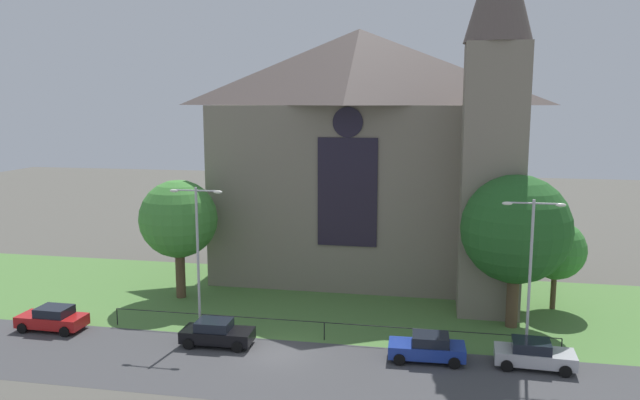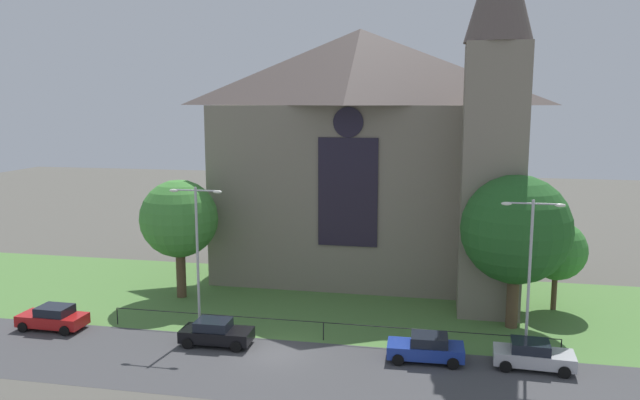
{
  "view_description": "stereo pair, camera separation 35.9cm",
  "coord_description": "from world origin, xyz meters",
  "px_view_note": "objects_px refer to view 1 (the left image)",
  "views": [
    {
      "loc": [
        8.65,
        -32.45,
        14.21
      ],
      "look_at": [
        0.88,
        8.0,
        7.69
      ],
      "focal_mm": 34.67,
      "sensor_mm": 36.0,
      "label": 1
    },
    {
      "loc": [
        9.0,
        -32.38,
        14.21
      ],
      "look_at": [
        0.88,
        8.0,
        7.69
      ],
      "focal_mm": 34.67,
      "sensor_mm": 36.0,
      "label": 2
    }
  ],
  "objects_px": {
    "streetlamp_near": "(197,242)",
    "tree_right_far": "(556,250)",
    "church_building": "(367,152)",
    "tree_left_near": "(179,219)",
    "streetlamp_far": "(531,259)",
    "parked_car_black": "(217,333)",
    "tree_right_near": "(516,229)",
    "parked_car_silver": "(534,354)",
    "parked_car_blue": "(427,348)",
    "parked_car_red": "(53,318)"
  },
  "relations": [
    {
      "from": "church_building",
      "to": "parked_car_black",
      "type": "distance_m",
      "value": 20.38
    },
    {
      "from": "parked_car_silver",
      "to": "tree_right_far",
      "type": "bearing_deg",
      "value": 77.98
    },
    {
      "from": "tree_left_near",
      "to": "tree_right_far",
      "type": "height_order",
      "value": "tree_left_near"
    },
    {
      "from": "parked_car_red",
      "to": "parked_car_blue",
      "type": "bearing_deg",
      "value": -179.96
    },
    {
      "from": "church_building",
      "to": "parked_car_black",
      "type": "relative_size",
      "value": 6.13
    },
    {
      "from": "tree_left_near",
      "to": "tree_right_far",
      "type": "distance_m",
      "value": 26.64
    },
    {
      "from": "church_building",
      "to": "parked_car_blue",
      "type": "xyz_separation_m",
      "value": [
        5.41,
        -16.54,
        -9.53
      ]
    },
    {
      "from": "church_building",
      "to": "tree_right_far",
      "type": "distance_m",
      "value": 16.25
    },
    {
      "from": "tree_left_near",
      "to": "parked_car_blue",
      "type": "distance_m",
      "value": 20.43
    },
    {
      "from": "streetlamp_far",
      "to": "parked_car_red",
      "type": "distance_m",
      "value": 29.26
    },
    {
      "from": "tree_left_near",
      "to": "tree_right_far",
      "type": "relative_size",
      "value": 1.4
    },
    {
      "from": "streetlamp_near",
      "to": "tree_left_near",
      "type": "bearing_deg",
      "value": 122.36
    },
    {
      "from": "streetlamp_near",
      "to": "parked_car_black",
      "type": "relative_size",
      "value": 2.15
    },
    {
      "from": "parked_car_blue",
      "to": "parked_car_black",
      "type": "bearing_deg",
      "value": -1.56
    },
    {
      "from": "parked_car_blue",
      "to": "church_building",
      "type": "bearing_deg",
      "value": -73.97
    },
    {
      "from": "tree_right_far",
      "to": "streetlamp_near",
      "type": "relative_size",
      "value": 0.68
    },
    {
      "from": "parked_car_blue",
      "to": "streetlamp_near",
      "type": "bearing_deg",
      "value": -9.12
    },
    {
      "from": "tree_left_near",
      "to": "streetlamp_far",
      "type": "relative_size",
      "value": 0.97
    },
    {
      "from": "streetlamp_near",
      "to": "parked_car_black",
      "type": "distance_m",
      "value": 5.61
    },
    {
      "from": "tree_left_near",
      "to": "parked_car_blue",
      "type": "bearing_deg",
      "value": -24.01
    },
    {
      "from": "parked_car_red",
      "to": "parked_car_blue",
      "type": "relative_size",
      "value": 0.99
    },
    {
      "from": "parked_car_silver",
      "to": "church_building",
      "type": "bearing_deg",
      "value": 126.8
    },
    {
      "from": "tree_left_near",
      "to": "parked_car_silver",
      "type": "xyz_separation_m",
      "value": [
        23.73,
        -7.9,
        -5.11
      ]
    },
    {
      "from": "church_building",
      "to": "parked_car_black",
      "type": "height_order",
      "value": "church_building"
    },
    {
      "from": "tree_left_near",
      "to": "streetlamp_near",
      "type": "height_order",
      "value": "streetlamp_near"
    },
    {
      "from": "church_building",
      "to": "streetlamp_near",
      "type": "bearing_deg",
      "value": -120.35
    },
    {
      "from": "streetlamp_near",
      "to": "parked_car_black",
      "type": "xyz_separation_m",
      "value": [
        1.79,
        -1.85,
        -4.99
      ]
    },
    {
      "from": "tree_right_far",
      "to": "parked_car_blue",
      "type": "xyz_separation_m",
      "value": [
        -8.4,
        -10.53,
        -3.44
      ]
    },
    {
      "from": "parked_car_blue",
      "to": "tree_right_near",
      "type": "bearing_deg",
      "value": -131.25
    },
    {
      "from": "streetlamp_near",
      "to": "streetlamp_far",
      "type": "xyz_separation_m",
      "value": [
        19.56,
        -0.0,
        -0.1
      ]
    },
    {
      "from": "tree_right_near",
      "to": "streetlamp_near",
      "type": "xyz_separation_m",
      "value": [
        -19.26,
        -4.62,
        -0.63
      ]
    },
    {
      "from": "parked_car_black",
      "to": "tree_right_far",
      "type": "bearing_deg",
      "value": 25.77
    },
    {
      "from": "streetlamp_far",
      "to": "parked_car_silver",
      "type": "height_order",
      "value": "streetlamp_far"
    },
    {
      "from": "streetlamp_near",
      "to": "streetlamp_far",
      "type": "distance_m",
      "value": 19.56
    },
    {
      "from": "parked_car_red",
      "to": "parked_car_silver",
      "type": "bearing_deg",
      "value": -179.52
    },
    {
      "from": "tree_left_near",
      "to": "parked_car_red",
      "type": "relative_size",
      "value": 2.06
    },
    {
      "from": "tree_right_far",
      "to": "parked_car_silver",
      "type": "bearing_deg",
      "value": -104.78
    },
    {
      "from": "parked_car_blue",
      "to": "tree_left_near",
      "type": "bearing_deg",
      "value": -26.08
    },
    {
      "from": "tree_left_near",
      "to": "parked_car_black",
      "type": "height_order",
      "value": "tree_left_near"
    },
    {
      "from": "parked_car_red",
      "to": "parked_car_silver",
      "type": "relative_size",
      "value": 0.99
    },
    {
      "from": "streetlamp_near",
      "to": "tree_right_far",
      "type": "bearing_deg",
      "value": 21.36
    },
    {
      "from": "tree_right_near",
      "to": "parked_car_red",
      "type": "xyz_separation_m",
      "value": [
        -28.51,
        -6.08,
        -5.61
      ]
    },
    {
      "from": "church_building",
      "to": "parked_car_silver",
      "type": "bearing_deg",
      "value": -55.96
    },
    {
      "from": "streetlamp_near",
      "to": "parked_car_red",
      "type": "height_order",
      "value": "streetlamp_near"
    },
    {
      "from": "church_building",
      "to": "streetlamp_near",
      "type": "relative_size",
      "value": 2.84
    },
    {
      "from": "parked_car_black",
      "to": "parked_car_silver",
      "type": "xyz_separation_m",
      "value": [
        17.95,
        0.26,
        0.0
      ]
    },
    {
      "from": "streetlamp_near",
      "to": "parked_car_red",
      "type": "relative_size",
      "value": 2.16
    },
    {
      "from": "tree_right_near",
      "to": "parked_car_silver",
      "type": "height_order",
      "value": "tree_right_near"
    },
    {
      "from": "parked_car_black",
      "to": "parked_car_silver",
      "type": "distance_m",
      "value": 17.95
    },
    {
      "from": "parked_car_silver",
      "to": "streetlamp_far",
      "type": "bearing_deg",
      "value": 99.25
    }
  ]
}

